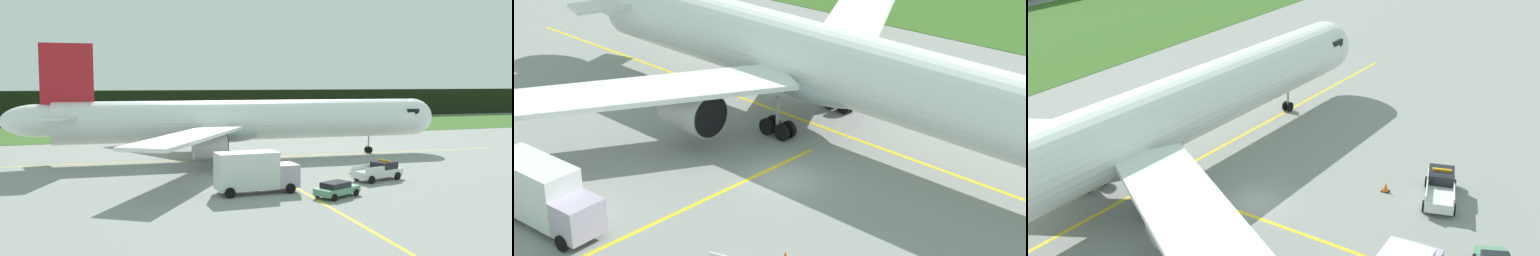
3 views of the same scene
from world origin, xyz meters
TOP-DOWN VIEW (x-y plane):
  - ground at (0.00, 0.00)m, footprint 320.00×320.00m
  - taxiway_centerline_main at (-0.88, 8.02)m, footprint 73.55×5.16m
  - airliner at (-1.64, 8.07)m, footprint 55.60×46.15m
  - catering_truck at (-6.73, -12.58)m, footprint 7.23×2.68m

SIDE VIEW (x-z plane):
  - ground at x=0.00m, z-range 0.00..0.00m
  - taxiway_centerline_main at x=-0.88m, z-range 0.00..0.01m
  - catering_truck at x=-6.73m, z-range 0.01..3.80m
  - airliner at x=-1.64m, z-range -2.36..11.80m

